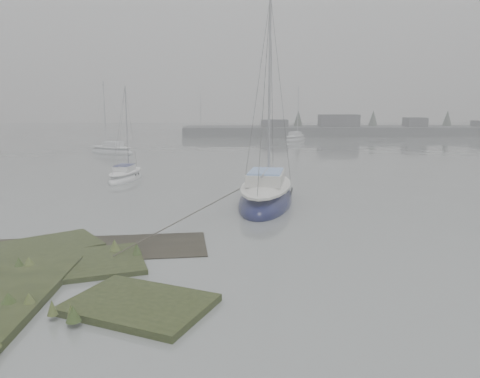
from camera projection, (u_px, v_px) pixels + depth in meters
name	position (u px, v px, depth m)	size (l,w,h in m)	color
ground	(197.00, 161.00, 41.94)	(160.00, 160.00, 0.00)	slate
far_shoreline	(380.00, 130.00, 73.81)	(60.00, 8.00, 4.15)	#4C4F51
sailboat_main	(266.00, 197.00, 24.29)	(4.10, 8.40, 11.36)	#0C0F37
sailboat_white	(126.00, 177.00, 31.61)	(2.30, 4.99, 6.78)	silver
sailboat_far_a	(112.00, 151.00, 47.90)	(5.66, 4.46, 7.81)	#ACB0B7
sailboat_far_b	(295.00, 139.00, 63.70)	(4.30, 5.74, 7.84)	#A4AAAE
sailboat_far_c	(204.00, 134.00, 74.81)	(5.05, 4.24, 7.08)	silver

